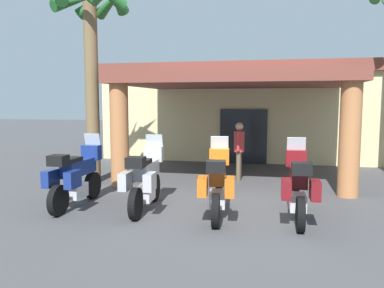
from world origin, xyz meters
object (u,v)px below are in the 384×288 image
(palm_tree_roadside, at_px, (91,31))
(motorcycle_blue, at_px, (76,177))
(motorcycle_orange, at_px, (218,183))
(motorcycle_maroon, at_px, (298,186))
(motorcycle_silver, at_px, (145,179))
(motel_building, at_px, (250,110))
(pedestrian, at_px, (239,147))

(palm_tree_roadside, bearing_deg, motorcycle_blue, -74.51)
(motorcycle_orange, bearing_deg, motorcycle_maroon, -92.90)
(motorcycle_silver, xyz_separation_m, motorcycle_maroon, (3.25, -0.18, 0.00))
(motorcycle_orange, bearing_deg, motel_building, -5.45)
(motorcycle_orange, height_order, palm_tree_roadside, palm_tree_roadside)
(motorcycle_orange, relative_size, palm_tree_roadside, 0.36)
(motorcycle_blue, height_order, motorcycle_maroon, same)
(pedestrian, bearing_deg, motorcycle_orange, -88.97)
(motel_building, xyz_separation_m, motorcycle_silver, (-1.91, -10.28, -1.32))
(motorcycle_blue, bearing_deg, palm_tree_roadside, 17.90)
(motel_building, bearing_deg, pedestrian, -88.53)
(motorcycle_silver, relative_size, pedestrian, 1.26)
(motorcycle_orange, distance_m, motorcycle_maroon, 1.62)
(motel_building, height_order, pedestrian, motel_building)
(motorcycle_blue, relative_size, pedestrian, 1.26)
(motorcycle_blue, height_order, motorcycle_silver, same)
(motel_building, bearing_deg, motorcycle_orange, -89.37)
(motorcycle_silver, relative_size, motorcycle_orange, 1.00)
(motel_building, bearing_deg, palm_tree_roadside, -117.22)
(motorcycle_silver, xyz_separation_m, palm_tree_roadside, (-2.38, 2.68, 3.69))
(motorcycle_blue, relative_size, motorcycle_silver, 1.00)
(motorcycle_orange, distance_m, palm_tree_roadside, 6.16)
(motorcycle_maroon, bearing_deg, pedestrian, 20.90)
(pedestrian, distance_m, palm_tree_roadside, 5.48)
(motel_building, relative_size, motorcycle_silver, 5.75)
(palm_tree_roadside, bearing_deg, motel_building, 60.56)
(pedestrian, xyz_separation_m, palm_tree_roadside, (-4.20, -1.02, 3.37))
(motorcycle_blue, relative_size, palm_tree_roadside, 0.36)
(palm_tree_roadside, bearing_deg, pedestrian, 13.68)
(motorcycle_blue, height_order, motorcycle_orange, same)
(motorcycle_silver, bearing_deg, pedestrian, -27.88)
(motorcycle_orange, relative_size, pedestrian, 1.26)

